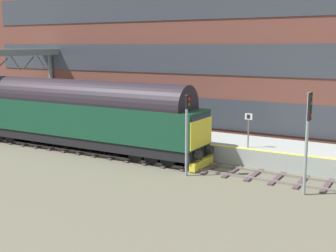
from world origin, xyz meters
The scene contains 10 objects.
ground_plane centered at (0.00, 0.00, 0.00)m, with size 140.00×140.00×0.00m, color #635F4D.
track_main centered at (0.00, 0.00, 0.05)m, with size 2.50×60.00×0.15m.
station_platform centered at (3.60, 0.00, 0.50)m, with size 4.00×44.00×1.01m.
station_building centered at (8.70, 3.09, 7.63)m, with size 4.21×38.84×15.26m.
diesel_locomotive centered at (0.00, 6.88, 2.49)m, with size 2.74×19.10×4.68m.
signal_post_mid centered at (-1.80, -8.71, 3.12)m, with size 0.44×0.22×4.78m.
signal_post_far centered at (-1.80, -2.51, 2.71)m, with size 0.44×0.22×4.33m.
platform_number_sign centered at (2.13, -4.46, 2.33)m, with size 0.10×0.44×2.00m.
waiting_passenger centered at (3.70, 1.23, 1.99)m, with size 0.45×0.47×1.64m.
overhead_footbridge centered at (2.05, 15.20, 5.85)m, with size 9.30×2.00×6.58m.
Camera 1 is at (-22.39, -13.27, 6.85)m, focal length 48.21 mm.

